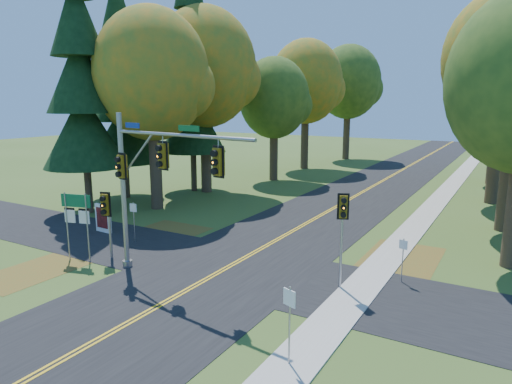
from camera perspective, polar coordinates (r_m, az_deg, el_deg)
The scene contains 27 objects.
ground at distance 20.53m, azimuth -6.40°, elevation -10.92°, with size 160.00×160.00×0.00m, color #3C561E.
road_main at distance 20.53m, azimuth -6.40°, elevation -10.90°, with size 8.00×160.00×0.02m, color black.
road_cross at distance 22.05m, azimuth -3.26°, elevation -9.24°, with size 60.00×6.00×0.02m, color black.
centerline_left at distance 20.58m, azimuth -6.63°, elevation -10.80°, with size 0.10×160.00×0.01m, color gold.
centerline_right at distance 20.47m, azimuth -6.17°, elevation -10.92°, with size 0.10×160.00×0.01m, color gold.
sidewalk_east at distance 17.82m, azimuth 10.39°, elevation -14.55°, with size 1.60×160.00×0.06m, color #9E998E.
leaf_patch_w_near at distance 27.39m, azimuth -12.38°, elevation -5.36°, with size 4.00×6.00×0.00m, color brown.
leaf_patch_e at distance 23.03m, azimuth 16.99°, elevation -8.84°, with size 3.50×8.00×0.00m, color brown.
leaf_patch_w_far at distance 23.82m, azimuth -25.78°, elevation -8.82°, with size 3.00×5.00×0.00m, color brown.
tree_w_a at distance 33.40m, azimuth -12.72°, elevation 14.06°, with size 8.00×8.00×14.15m.
tree_w_b at distance 39.16m, azimuth -6.34°, elevation 15.12°, with size 8.60×8.60×15.38m.
tree_w_c at distance 44.86m, azimuth 2.39°, elevation 11.60°, with size 6.80×6.80×11.91m.
tree_e_c at distance 39.00m, azimuth 28.81°, elevation 14.27°, with size 8.80×8.80×15.79m.
tree_w_d at distance 52.99m, azimuth 6.37°, elevation 13.49°, with size 8.20×8.20×14.56m.
tree_e_d at distance 48.10m, azimuth 28.16°, elevation 10.62°, with size 7.00×7.00×12.32m.
tree_w_e at distance 62.71m, azimuth 11.57°, elevation 13.26°, with size 8.40×8.40×14.97m.
pine_a at distance 33.52m, azimuth -21.10°, elevation 13.06°, with size 5.60×5.60×19.48m.
pine_b at distance 37.93m, azimuth -16.46°, elevation 11.52°, with size 5.60×5.60×17.31m.
pine_c at distance 39.66m, azimuth -8.10°, elevation 14.05°, with size 5.60×5.60×20.56m.
traffic_mast at distance 20.10m, azimuth -13.23°, elevation 2.18°, with size 7.92×1.38×7.24m.
east_signal_pole at distance 18.79m, azimuth 10.78°, elevation -3.12°, with size 0.45×0.54×4.13m.
ped_signal_pole at distance 23.37m, azimuth -18.21°, elevation -2.10°, with size 0.53×0.63×3.43m.
route_sign_cluster at distance 23.73m, azimuth -21.51°, elevation -2.47°, with size 1.55×0.46×3.43m.
info_kiosk at distance 28.73m, azimuth -18.56°, elevation -3.15°, with size 1.24×0.25×1.71m.
reg_sign_e_north at distance 20.74m, azimuth 17.89°, elevation -7.21°, with size 0.37×0.13×1.97m.
reg_sign_e_south at distance 13.80m, azimuth 4.20°, elevation -14.74°, with size 0.46×0.19×2.48m.
reg_sign_w at distance 26.13m, azimuth -15.05°, elevation -2.77°, with size 0.43×0.09×2.27m.
Camera 1 is at (11.44, -15.18, 7.77)m, focal length 32.00 mm.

